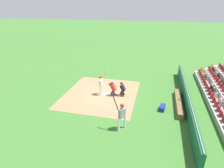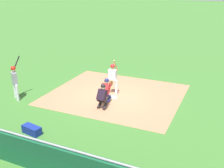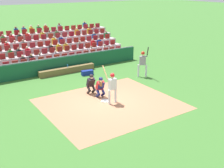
{
  "view_description": "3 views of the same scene",
  "coord_description": "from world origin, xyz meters",
  "px_view_note": "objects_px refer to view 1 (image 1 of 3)",
  "views": [
    {
      "loc": [
        -13.99,
        -4.12,
        7.29
      ],
      "look_at": [
        0.36,
        -0.41,
        0.89
      ],
      "focal_mm": 29.6,
      "sensor_mm": 36.0,
      "label": 1
    },
    {
      "loc": [
        5.8,
        -12.49,
        5.95
      ],
      "look_at": [
        0.39,
        -0.83,
        1.13
      ],
      "focal_mm": 44.58,
      "sensor_mm": 36.0,
      "label": 2
    },
    {
      "loc": [
        7.61,
        12.37,
        6.26
      ],
      "look_at": [
        -0.49,
        -0.07,
        0.9
      ],
      "focal_mm": 44.76,
      "sensor_mm": 36.0,
      "label": 3
    }
  ],
  "objects_px": {
    "water_bottle_on_bench": "(179,99)",
    "equipment_duffel_bag": "(162,108)",
    "batter_at_plate": "(101,83)",
    "dugout_bench": "(178,103)",
    "on_deck_batter": "(122,114)",
    "home_plate_marker": "(106,94)",
    "catcher_crouching": "(113,88)",
    "home_plate_umpire": "(122,88)"
  },
  "relations": [
    {
      "from": "water_bottle_on_bench",
      "to": "equipment_duffel_bag",
      "type": "height_order",
      "value": "water_bottle_on_bench"
    },
    {
      "from": "batter_at_plate",
      "to": "equipment_duffel_bag",
      "type": "xyz_separation_m",
      "value": [
        -1.26,
        -5.24,
        -0.92
      ]
    },
    {
      "from": "dugout_bench",
      "to": "water_bottle_on_bench",
      "type": "xyz_separation_m",
      "value": [
        -0.05,
        -0.01,
        0.33
      ]
    },
    {
      "from": "on_deck_batter",
      "to": "water_bottle_on_bench",
      "type": "bearing_deg",
      "value": -42.34
    },
    {
      "from": "home_plate_marker",
      "to": "catcher_crouching",
      "type": "bearing_deg",
      "value": -93.73
    },
    {
      "from": "equipment_duffel_bag",
      "to": "on_deck_batter",
      "type": "height_order",
      "value": "on_deck_batter"
    },
    {
      "from": "catcher_crouching",
      "to": "equipment_duffel_bag",
      "type": "relative_size",
      "value": 1.52
    },
    {
      "from": "home_plate_umpire",
      "to": "batter_at_plate",
      "type": "bearing_deg",
      "value": 99.08
    },
    {
      "from": "dugout_bench",
      "to": "home_plate_marker",
      "type": "bearing_deg",
      "value": 86.21
    },
    {
      "from": "home_plate_marker",
      "to": "on_deck_batter",
      "type": "relative_size",
      "value": 0.2
    },
    {
      "from": "batter_at_plate",
      "to": "equipment_duffel_bag",
      "type": "bearing_deg",
      "value": -103.52
    },
    {
      "from": "equipment_duffel_bag",
      "to": "on_deck_batter",
      "type": "bearing_deg",
      "value": 150.04
    },
    {
      "from": "home_plate_marker",
      "to": "equipment_duffel_bag",
      "type": "xyz_separation_m",
      "value": [
        -1.42,
        -4.78,
        0.15
      ]
    },
    {
      "from": "home_plate_umpire",
      "to": "on_deck_batter",
      "type": "distance_m",
      "value": 4.76
    },
    {
      "from": "home_plate_umpire",
      "to": "on_deck_batter",
      "type": "bearing_deg",
      "value": -169.02
    },
    {
      "from": "water_bottle_on_bench",
      "to": "equipment_duffel_bag",
      "type": "xyz_separation_m",
      "value": [
        -0.98,
        1.22,
        -0.38
      ]
    },
    {
      "from": "water_bottle_on_bench",
      "to": "batter_at_plate",
      "type": "bearing_deg",
      "value": 87.47
    },
    {
      "from": "catcher_crouching",
      "to": "dugout_bench",
      "type": "distance_m",
      "value": 5.42
    },
    {
      "from": "batter_at_plate",
      "to": "home_plate_umpire",
      "type": "relative_size",
      "value": 1.66
    },
    {
      "from": "equipment_duffel_bag",
      "to": "catcher_crouching",
      "type": "bearing_deg",
      "value": 80.6
    },
    {
      "from": "batter_at_plate",
      "to": "catcher_crouching",
      "type": "distance_m",
      "value": 1.13
    },
    {
      "from": "batter_at_plate",
      "to": "catcher_crouching",
      "type": "bearing_deg",
      "value": -83.59
    },
    {
      "from": "equipment_duffel_bag",
      "to": "water_bottle_on_bench",
      "type": "bearing_deg",
      "value": -42.49
    },
    {
      "from": "dugout_bench",
      "to": "water_bottle_on_bench",
      "type": "bearing_deg",
      "value": -166.72
    },
    {
      "from": "home_plate_marker",
      "to": "water_bottle_on_bench",
      "type": "xyz_separation_m",
      "value": [
        -0.44,
        -6.0,
        0.53
      ]
    },
    {
      "from": "home_plate_umpire",
      "to": "water_bottle_on_bench",
      "type": "relative_size",
      "value": 6.05
    },
    {
      "from": "batter_at_plate",
      "to": "on_deck_batter",
      "type": "relative_size",
      "value": 0.94
    },
    {
      "from": "batter_at_plate",
      "to": "on_deck_batter",
      "type": "bearing_deg",
      "value": -147.74
    },
    {
      "from": "catcher_crouching",
      "to": "home_plate_umpire",
      "type": "distance_m",
      "value": 0.81
    },
    {
      "from": "equipment_duffel_bag",
      "to": "dugout_bench",
      "type": "bearing_deg",
      "value": -40.93
    },
    {
      "from": "dugout_bench",
      "to": "equipment_duffel_bag",
      "type": "distance_m",
      "value": 1.58
    },
    {
      "from": "catcher_crouching",
      "to": "dugout_bench",
      "type": "xyz_separation_m",
      "value": [
        -0.36,
        -5.39,
        -0.49
      ]
    },
    {
      "from": "dugout_bench",
      "to": "batter_at_plate",
      "type": "bearing_deg",
      "value": 87.88
    },
    {
      "from": "water_bottle_on_bench",
      "to": "home_plate_umpire",
      "type": "bearing_deg",
      "value": 82.83
    },
    {
      "from": "dugout_bench",
      "to": "on_deck_batter",
      "type": "bearing_deg",
      "value": 138.06
    },
    {
      "from": "catcher_crouching",
      "to": "water_bottle_on_bench",
      "type": "relative_size",
      "value": 6.08
    },
    {
      "from": "catcher_crouching",
      "to": "on_deck_batter",
      "type": "relative_size",
      "value": 0.57
    },
    {
      "from": "catcher_crouching",
      "to": "on_deck_batter",
      "type": "distance_m",
      "value": 4.8
    },
    {
      "from": "water_bottle_on_bench",
      "to": "equipment_duffel_bag",
      "type": "distance_m",
      "value": 1.61
    },
    {
      "from": "equipment_duffel_bag",
      "to": "on_deck_batter",
      "type": "xyz_separation_m",
      "value": [
        -3.09,
        2.49,
        0.98
      ]
    },
    {
      "from": "on_deck_batter",
      "to": "equipment_duffel_bag",
      "type": "bearing_deg",
      "value": -38.82
    },
    {
      "from": "catcher_crouching",
      "to": "water_bottle_on_bench",
      "type": "bearing_deg",
      "value": -94.28
    }
  ]
}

